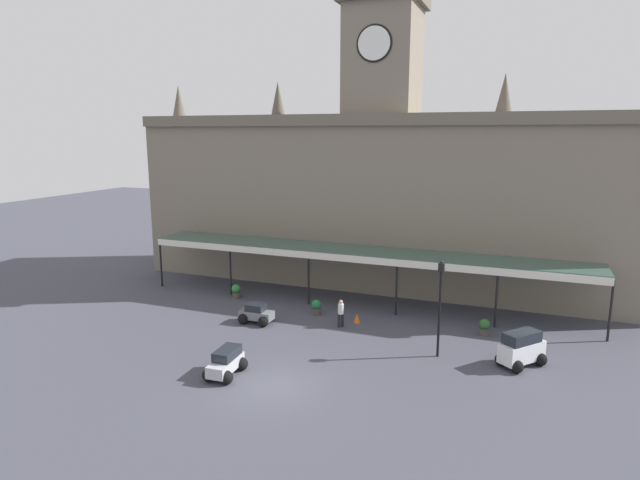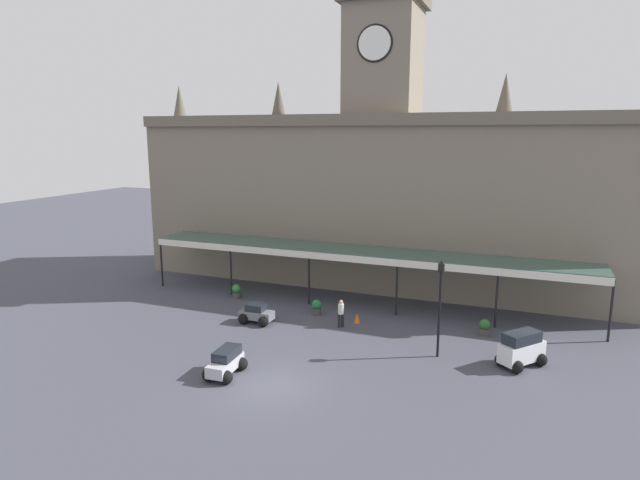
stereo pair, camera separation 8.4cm
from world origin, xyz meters
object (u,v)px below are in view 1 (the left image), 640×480
(car_silver_estate, at_px, (226,364))
(victorian_lamppost, at_px, (440,298))
(pedestrian_near_entrance, at_px, (341,312))
(traffic_cone, at_px, (357,318))
(car_white_van, at_px, (521,350))
(car_grey_sedan, at_px, (256,315))
(planter_by_canopy, at_px, (484,327))
(planter_forecourt_centre, at_px, (236,291))
(planter_near_kerb, at_px, (316,307))

(car_silver_estate, relative_size, victorian_lamppost, 0.45)
(car_silver_estate, height_order, pedestrian_near_entrance, pedestrian_near_entrance)
(victorian_lamppost, xyz_separation_m, traffic_cone, (-5.36, 3.26, -2.85))
(car_white_van, distance_m, car_grey_sedan, 15.04)
(car_white_van, xyz_separation_m, pedestrian_near_entrance, (-10.04, 1.84, 0.10))
(car_white_van, bearing_deg, car_grey_sedan, 177.59)
(traffic_cone, distance_m, planter_by_canopy, 7.39)
(victorian_lamppost, relative_size, traffic_cone, 8.64)
(planter_by_canopy, bearing_deg, victorian_lamppost, -116.93)
(planter_by_canopy, bearing_deg, pedestrian_near_entrance, -167.85)
(pedestrian_near_entrance, relative_size, planter_by_canopy, 1.74)
(planter_forecourt_centre, bearing_deg, car_grey_sedan, -46.91)
(car_silver_estate, relative_size, car_grey_sedan, 1.12)
(pedestrian_near_entrance, xyz_separation_m, planter_near_kerb, (-2.18, 1.55, -0.42))
(pedestrian_near_entrance, bearing_deg, victorian_lamppost, -19.99)
(car_white_van, distance_m, victorian_lamppost, 4.65)
(car_silver_estate, relative_size, traffic_cone, 3.91)
(pedestrian_near_entrance, xyz_separation_m, victorian_lamppost, (6.04, -2.20, 2.23))
(pedestrian_near_entrance, height_order, traffic_cone, pedestrian_near_entrance)
(victorian_lamppost, bearing_deg, traffic_cone, 148.67)
(planter_near_kerb, bearing_deg, planter_by_canopy, 0.97)
(car_silver_estate, bearing_deg, planter_by_canopy, 41.61)
(pedestrian_near_entrance, distance_m, planter_by_canopy, 8.22)
(car_white_van, distance_m, planter_by_canopy, 4.11)
(planter_near_kerb, bearing_deg, pedestrian_near_entrance, -35.47)
(car_white_van, relative_size, victorian_lamppost, 0.50)
(car_silver_estate, height_order, victorian_lamppost, victorian_lamppost)
(pedestrian_near_entrance, distance_m, planter_forecourt_centre, 9.11)
(traffic_cone, height_order, planter_by_canopy, planter_by_canopy)
(victorian_lamppost, bearing_deg, planter_near_kerb, 155.47)
(car_grey_sedan, relative_size, victorian_lamppost, 0.41)
(car_grey_sedan, xyz_separation_m, victorian_lamppost, (11.01, -0.99, 2.64))
(car_grey_sedan, bearing_deg, car_white_van, -2.41)
(planter_forecourt_centre, distance_m, planter_by_canopy, 16.74)
(pedestrian_near_entrance, bearing_deg, planter_near_kerb, 144.53)
(car_grey_sedan, relative_size, traffic_cone, 3.50)
(car_white_van, bearing_deg, planter_near_kerb, 164.50)
(car_white_van, distance_m, traffic_cone, 9.83)
(car_white_van, bearing_deg, car_silver_estate, -154.51)
(pedestrian_near_entrance, xyz_separation_m, planter_forecourt_centre, (-8.68, 2.75, -0.42))
(planter_near_kerb, bearing_deg, traffic_cone, -9.66)
(car_silver_estate, distance_m, traffic_cone, 9.82)
(victorian_lamppost, height_order, traffic_cone, victorian_lamppost)
(car_white_van, xyz_separation_m, car_grey_sedan, (-15.02, 0.63, -0.30))
(victorian_lamppost, bearing_deg, planter_forecourt_centre, 161.42)
(car_silver_estate, xyz_separation_m, planter_forecourt_centre, (-5.70, 10.79, -0.07))
(planter_by_canopy, bearing_deg, car_grey_sedan, -167.30)
(victorian_lamppost, bearing_deg, car_white_van, 5.14)
(planter_forecourt_centre, distance_m, planter_near_kerb, 6.60)
(traffic_cone, bearing_deg, car_silver_estate, -111.81)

